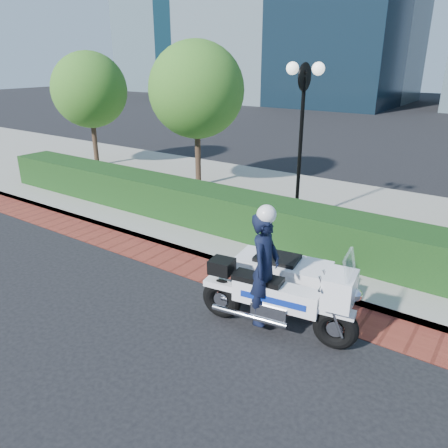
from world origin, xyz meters
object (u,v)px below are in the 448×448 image
Objects in this scene: tree_a at (89,90)px; tree_b at (197,90)px; police_motorcycle at (278,280)px; lamppost at (302,119)px.

tree_b is (5.50, 0.00, 0.21)m from tree_a.
tree_a reaches higher than police_motorcycle.
lamppost is at bearing -7.41° from tree_a.
lamppost is 4.71m from tree_b.
tree_a is 0.94× the size of tree_b.
tree_b reaches higher than lamppost.
lamppost is 1.50× the size of police_motorcycle.
lamppost is 5.27m from police_motorcycle.
police_motorcycle is at bearing -25.95° from tree_a.
police_motorcycle is (6.31, -5.75, -2.65)m from tree_b.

